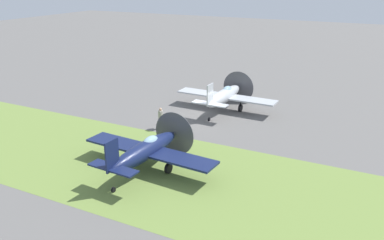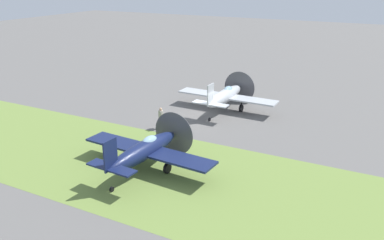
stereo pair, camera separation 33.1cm
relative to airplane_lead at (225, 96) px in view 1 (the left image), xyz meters
The scene contains 5 objects.
ground_plane 3.04m from the airplane_lead, 104.42° to the right, with size 160.00×160.00×0.00m, color #605E5B.
grass_verge 12.87m from the airplane_lead, 93.03° to the right, with size 120.00×11.00×0.01m, color olive.
airplane_lead is the anchor object (origin of this frame).
airplane_wingman 12.95m from the airplane_lead, 89.06° to the right, with size 9.07×7.17×3.23m.
ground_crew_chief 7.07m from the airplane_lead, 112.34° to the right, with size 0.40×0.54×1.73m.
Camera 1 is at (13.46, -29.04, 11.40)m, focal length 37.70 mm.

